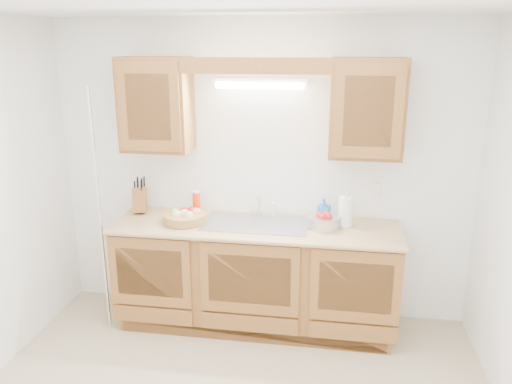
% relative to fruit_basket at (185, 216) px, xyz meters
% --- Properties ---
extents(room, '(3.52, 3.50, 2.50)m').
position_rel_fruit_basket_xyz_m(room, '(0.58, -1.16, 0.30)').
color(room, tan).
rests_on(room, ground).
extents(base_cabinets, '(2.20, 0.60, 0.86)m').
position_rel_fruit_basket_xyz_m(base_cabinets, '(0.58, 0.04, -0.51)').
color(base_cabinets, '#91602A').
rests_on(base_cabinets, ground).
extents(countertop, '(2.30, 0.63, 0.04)m').
position_rel_fruit_basket_xyz_m(countertop, '(0.58, 0.03, -0.07)').
color(countertop, tan).
rests_on(countertop, base_cabinets).
extents(upper_cabinet_left, '(0.55, 0.33, 0.75)m').
position_rel_fruit_basket_xyz_m(upper_cabinet_left, '(-0.25, 0.18, 0.88)').
color(upper_cabinet_left, '#91602A').
rests_on(upper_cabinet_left, room).
extents(upper_cabinet_right, '(0.55, 0.33, 0.75)m').
position_rel_fruit_basket_xyz_m(upper_cabinet_right, '(1.41, 0.18, 0.88)').
color(upper_cabinet_right, '#91602A').
rests_on(upper_cabinet_right, room).
extents(valance, '(2.20, 0.05, 0.12)m').
position_rel_fruit_basket_xyz_m(valance, '(0.58, 0.03, 1.19)').
color(valance, '#91602A').
rests_on(valance, room).
extents(fluorescent_fixture, '(0.76, 0.08, 0.08)m').
position_rel_fruit_basket_xyz_m(fluorescent_fixture, '(0.58, 0.26, 1.05)').
color(fluorescent_fixture, white).
rests_on(fluorescent_fixture, room).
extents(sink, '(0.84, 0.46, 0.36)m').
position_rel_fruit_basket_xyz_m(sink, '(0.58, 0.05, -0.12)').
color(sink, '#9E9EA3').
rests_on(sink, countertop).
extents(wire_shelf_pole, '(0.03, 0.03, 2.00)m').
position_rel_fruit_basket_xyz_m(wire_shelf_pole, '(-0.62, -0.22, 0.05)').
color(wire_shelf_pole, silver).
rests_on(wire_shelf_pole, ground).
extents(outlet_plate, '(0.08, 0.01, 0.12)m').
position_rel_fruit_basket_xyz_m(outlet_plate, '(1.53, 0.33, 0.20)').
color(outlet_plate, white).
rests_on(outlet_plate, room).
extents(fruit_basket, '(0.35, 0.35, 0.11)m').
position_rel_fruit_basket_xyz_m(fruit_basket, '(0.00, 0.00, 0.00)').
color(fruit_basket, '#B08747').
rests_on(fruit_basket, countertop).
extents(knife_block, '(0.15, 0.20, 0.32)m').
position_rel_fruit_basket_xyz_m(knife_block, '(-0.45, 0.19, 0.07)').
color(knife_block, '#91602A').
rests_on(knife_block, countertop).
extents(orange_canister, '(0.07, 0.07, 0.20)m').
position_rel_fruit_basket_xyz_m(orange_canister, '(0.04, 0.23, 0.05)').
color(orange_canister, '#F3440D').
rests_on(orange_canister, countertop).
extents(soap_bottle, '(0.11, 0.11, 0.19)m').
position_rel_fruit_basket_xyz_m(soap_bottle, '(1.12, 0.20, 0.05)').
color(soap_bottle, blue).
rests_on(soap_bottle, countertop).
extents(sponge, '(0.13, 0.08, 0.03)m').
position_rel_fruit_basket_xyz_m(sponge, '(1.12, 0.28, -0.04)').
color(sponge, '#CC333F').
rests_on(sponge, countertop).
extents(paper_towel, '(0.14, 0.14, 0.29)m').
position_rel_fruit_basket_xyz_m(paper_towel, '(1.29, 0.11, 0.07)').
color(paper_towel, silver).
rests_on(paper_towel, countertop).
extents(apple_bowl, '(0.29, 0.29, 0.13)m').
position_rel_fruit_basket_xyz_m(apple_bowl, '(1.12, 0.04, 0.01)').
color(apple_bowl, silver).
rests_on(apple_bowl, countertop).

